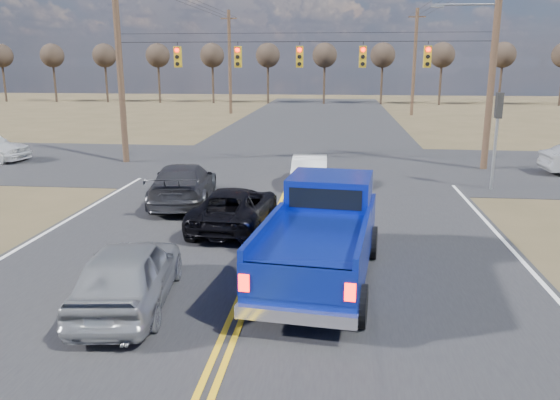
# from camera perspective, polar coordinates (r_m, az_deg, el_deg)

# --- Properties ---
(ground) EXTENTS (160.00, 160.00, 0.00)m
(ground) POSITION_cam_1_polar(r_m,az_deg,el_deg) (10.48, -5.59, -14.64)
(ground) COLOR brown
(ground) RESTS_ON ground
(road_main) EXTENTS (14.00, 120.00, 0.02)m
(road_main) POSITION_cam_1_polar(r_m,az_deg,el_deg) (19.73, 0.25, -0.62)
(road_main) COLOR #28282B
(road_main) RESTS_ON ground
(road_cross) EXTENTS (120.00, 12.00, 0.02)m
(road_cross) POSITION_cam_1_polar(r_m,az_deg,el_deg) (27.52, 1.97, 3.62)
(road_cross) COLOR #28282B
(road_cross) RESTS_ON ground
(signal_gantry) EXTENTS (19.60, 4.83, 10.00)m
(signal_gantry) POSITION_cam_1_polar(r_m,az_deg,el_deg) (26.81, 3.13, 14.21)
(signal_gantry) COLOR #473323
(signal_gantry) RESTS_ON ground
(utility_poles) EXTENTS (19.60, 58.32, 10.00)m
(utility_poles) POSITION_cam_1_polar(r_m,az_deg,el_deg) (26.05, 1.90, 14.59)
(utility_poles) COLOR #473323
(utility_poles) RESTS_ON ground
(treeline) EXTENTS (87.00, 117.80, 7.40)m
(treeline) POSITION_cam_1_polar(r_m,az_deg,el_deg) (36.00, 3.15, 15.22)
(treeline) COLOR #33261C
(treeline) RESTS_ON ground
(pickup_truck) EXTENTS (2.95, 6.28, 2.28)m
(pickup_truck) POSITION_cam_1_polar(r_m,az_deg,el_deg) (12.81, 4.38, -3.76)
(pickup_truck) COLOR black
(pickup_truck) RESTS_ON ground
(silver_suv) EXTENTS (2.25, 4.49, 1.47)m
(silver_suv) POSITION_cam_1_polar(r_m,az_deg,el_deg) (12.00, -15.56, -7.40)
(silver_suv) COLOR gray
(silver_suv) RESTS_ON ground
(black_suv) EXTENTS (2.34, 4.70, 1.28)m
(black_suv) POSITION_cam_1_polar(r_m,az_deg,el_deg) (17.09, -4.74, -0.79)
(black_suv) COLOR black
(black_suv) RESTS_ON ground
(white_car_queue) EXTENTS (1.48, 4.05, 1.33)m
(white_car_queue) POSITION_cam_1_polar(r_m,az_deg,el_deg) (23.02, 3.16, 3.20)
(white_car_queue) COLOR silver
(white_car_queue) RESTS_ON ground
(dgrey_car_queue) EXTENTS (2.71, 5.31, 1.47)m
(dgrey_car_queue) POSITION_cam_1_polar(r_m,az_deg,el_deg) (20.25, -10.08, 1.69)
(dgrey_car_queue) COLOR #313136
(dgrey_car_queue) RESTS_ON ground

